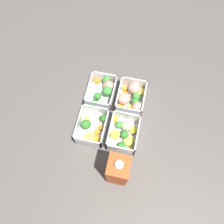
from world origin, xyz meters
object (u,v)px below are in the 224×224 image
at_px(juice_carton, 118,170).
at_px(container_near_left, 103,91).
at_px(container_far_left, 132,98).
at_px(container_far_right, 124,133).
at_px(container_near_right, 92,127).

bearing_deg(juice_carton, container_near_left, -158.07).
bearing_deg(container_far_left, container_far_right, -0.73).
height_order(container_far_right, juice_carton, juice_carton).
height_order(container_near_left, container_near_right, same).
relative_size(container_far_left, container_far_right, 1.04).
bearing_deg(container_near_right, container_far_right, 90.30).
xyz_separation_m(container_far_left, juice_carton, (0.30, 0.01, 0.07)).
bearing_deg(container_near_right, container_far_left, 140.61).
xyz_separation_m(container_near_left, container_far_right, (0.16, 0.12, -0.00)).
relative_size(container_near_right, juice_carton, 0.69).
distance_m(container_far_left, container_far_right, 0.15).
bearing_deg(container_far_right, juice_carton, 2.75).
bearing_deg(juice_carton, container_near_right, -138.78).
distance_m(container_near_left, juice_carton, 0.34).
relative_size(container_near_left, container_far_left, 1.02).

